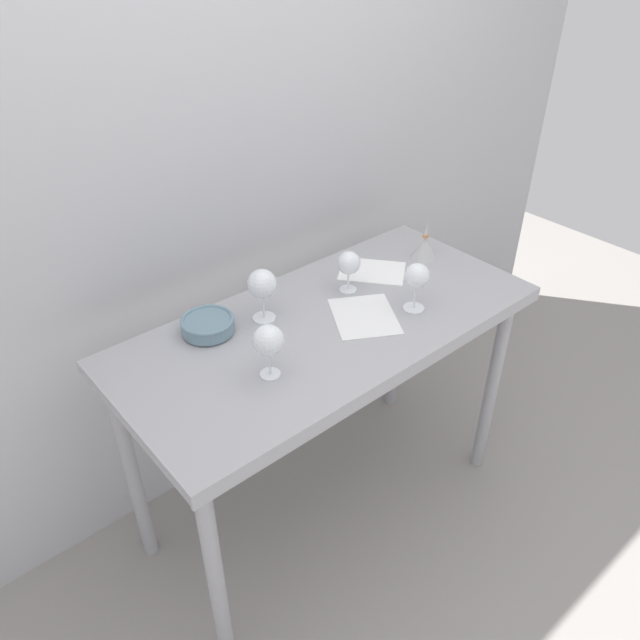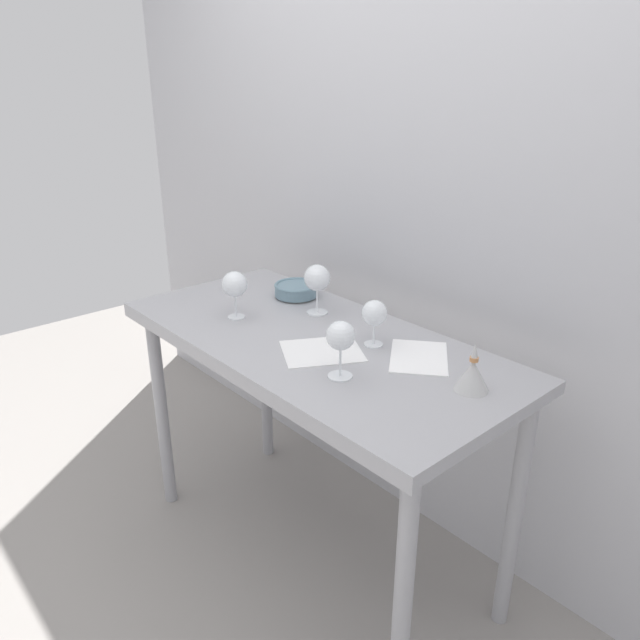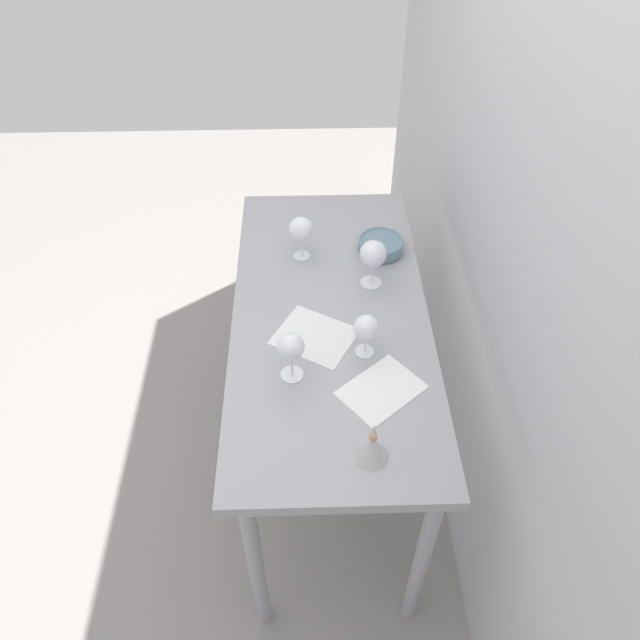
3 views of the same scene
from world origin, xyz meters
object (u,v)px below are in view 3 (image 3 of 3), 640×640
tasting_sheet_upper (381,390)px  decanter_funnel (372,446)px  tasting_sheet_lower (315,336)px  tasting_bowl (381,245)px  wine_glass_near_left (301,230)px  wine_glass_far_right (366,329)px  wine_glass_near_right (291,348)px  wine_glass_far_left (373,255)px

tasting_sheet_upper → decanter_funnel: 0.23m
tasting_sheet_lower → tasting_bowl: tasting_bowl is taller
wine_glass_near_left → tasting_bowl: size_ratio=1.00×
wine_glass_far_right → wine_glass_near_left: size_ratio=0.89×
tasting_sheet_upper → tasting_bowl: (-0.66, 0.06, 0.03)m
wine_glass_far_right → wine_glass_near_right: wine_glass_near_right is taller
wine_glass_far_right → tasting_sheet_upper: size_ratio=0.64×
tasting_sheet_lower → wine_glass_near_left: bearing=-144.8°
wine_glass_far_left → wine_glass_near_left: wine_glass_far_left is taller
wine_glass_near_right → tasting_sheet_upper: wine_glass_near_right is taller
wine_glass_near_right → decanter_funnel: bearing=36.5°
wine_glass_far_left → tasting_sheet_upper: 0.49m
wine_glass_far_left → wine_glass_near_right: (0.41, -0.27, -0.01)m
wine_glass_near_right → tasting_bowl: wine_glass_near_right is taller
tasting_sheet_upper → tasting_sheet_lower: 0.29m
tasting_sheet_lower → decanter_funnel: (0.45, 0.14, 0.04)m
tasting_bowl → decanter_funnel: size_ratio=1.19×
tasting_sheet_upper → tasting_sheet_lower: (-0.22, -0.19, 0.00)m
tasting_bowl → decanter_funnel: 0.88m
wine_glass_near_right → tasting_bowl: 0.68m
tasting_sheet_lower → tasting_bowl: (-0.43, 0.25, 0.03)m
wine_glass_near_left → tasting_bowl: 0.31m
wine_glass_far_left → tasting_sheet_lower: (0.25, -0.20, -0.12)m
tasting_bowl → wine_glass_near_right: bearing=-28.9°
wine_glass_near_left → wine_glass_near_right: same height
wine_glass_far_right → tasting_sheet_lower: bearing=-114.4°
tasting_sheet_upper → decanter_funnel: size_ratio=1.66×
tasting_sheet_upper → wine_glass_far_left: bearing=139.5°
tasting_sheet_lower → wine_glass_far_right: bearing=95.5°
wine_glass_near_right → wine_glass_far_right: bearing=111.0°
wine_glass_near_right → tasting_sheet_lower: wine_glass_near_right is taller
tasting_sheet_lower → decanter_funnel: 0.47m
wine_glass_far_right → tasting_sheet_lower: (-0.07, -0.15, -0.10)m
wine_glass_near_left → wine_glass_near_right: (0.57, -0.03, 0.00)m
wine_glass_far_left → tasting_sheet_upper: (0.48, -0.01, -0.12)m
tasting_sheet_upper → tasting_bowl: bearing=135.5°
wine_glass_near_left → tasting_bowl: wine_glass_near_left is taller
wine_glass_far_left → decanter_funnel: bearing=-5.0°
wine_glass_far_right → wine_glass_far_left: bearing=171.4°
wine_glass_near_right → wine_glass_near_left: bearing=176.5°
tasting_sheet_lower → tasting_bowl: bearing=179.5°
wine_glass_near_left → wine_glass_far_left: bearing=57.2°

